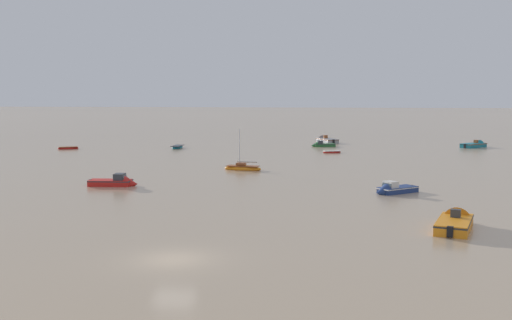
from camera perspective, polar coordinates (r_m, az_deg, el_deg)
name	(u,v)px	position (r m, az deg, el deg)	size (l,w,h in m)	color
ground_plane	(174,259)	(36.78, -7.78, -9.28)	(800.00, 800.00, 0.00)	tan
motorboat_moored_0	(118,183)	(66.36, -12.94, -2.13)	(5.34, 2.15, 1.98)	red
motorboat_moored_1	(325,141)	(123.26, 6.55, 1.82)	(5.04, 7.06, 2.31)	gray
motorboat_moored_2	(455,223)	(47.15, 18.32, -5.70)	(3.89, 6.70, 2.17)	orange
motorboat_moored_3	(321,145)	(113.18, 6.17, 1.40)	(4.67, 2.47, 1.69)	#23602D
motorboat_moored_4	(476,146)	(118.43, 20.08, 1.28)	(5.92, 5.91, 2.13)	#197084
motorboat_moored_5	(392,191)	(61.33, 12.73, -2.83)	(4.80, 4.31, 1.83)	navy
rowboat_moored_3	(177,147)	(110.05, -7.43, 1.21)	(1.59, 4.48, 0.70)	#197084
rowboat_moored_4	(332,152)	(101.40, 7.18, 0.75)	(3.30, 2.10, 0.49)	red
sailboat_moored_0	(243,168)	(78.18, -1.26, -0.76)	(5.09, 2.28, 5.50)	orange
rowboat_moored_5	(68,148)	(112.76, -17.31, 1.08)	(3.71, 2.95, 0.57)	red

